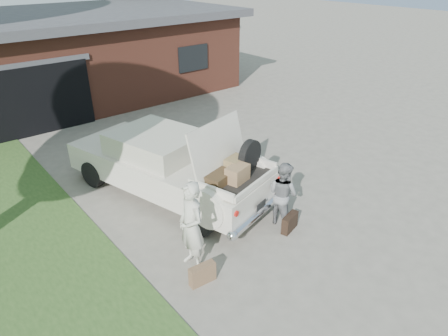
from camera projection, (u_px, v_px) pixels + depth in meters
ground at (241, 222)px, 8.71m from camera, size 90.00×90.00×0.00m
house at (73, 54)px, 16.32m from camera, size 12.80×7.80×3.30m
sedan at (169, 164)px, 9.51m from camera, size 3.27×5.56×2.15m
woman_left at (191, 227)px, 7.10m from camera, size 0.47×0.67×1.75m
woman_right at (283, 194)px, 8.38m from camera, size 0.58×0.73×1.45m
suitcase_left at (202, 274)px, 7.01m from camera, size 0.50×0.20×0.38m
suitcase_right at (290, 223)px, 8.38m from camera, size 0.50×0.27×0.37m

